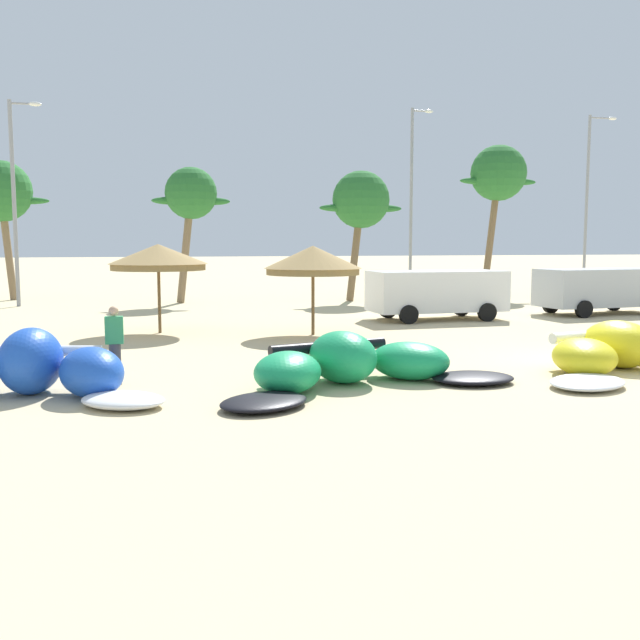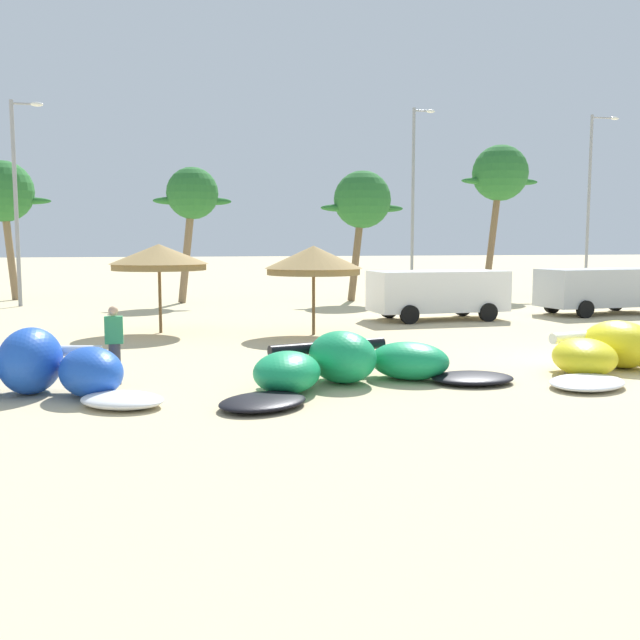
{
  "view_description": "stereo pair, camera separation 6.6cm",
  "coord_description": "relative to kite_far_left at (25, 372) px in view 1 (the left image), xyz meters",
  "views": [
    {
      "loc": [
        -10.49,
        -14.83,
        2.91
      ],
      "look_at": [
        -6.38,
        2.0,
        1.0
      ],
      "focal_mm": 39.73,
      "sensor_mm": 36.0,
      "label": 1
    },
    {
      "loc": [
        -10.43,
        -14.84,
        2.91
      ],
      "look_at": [
        -6.38,
        2.0,
        1.0
      ],
      "focal_mm": 39.73,
      "sensor_mm": 36.0,
      "label": 2
    }
  ],
  "objects": [
    {
      "name": "ground_plane",
      "position": [
        12.77,
        0.79,
        -0.49
      ],
      "size": [
        260.0,
        260.0,
        0.0
      ],
      "primitive_type": "plane",
      "color": "beige"
    },
    {
      "name": "kite_far_left",
      "position": [
        0.0,
        0.0,
        0.0
      ],
      "size": [
        5.8,
        3.4,
        1.28
      ],
      "color": "white",
      "rests_on": "ground"
    },
    {
      "name": "kite_left",
      "position": [
        6.27,
        -0.39,
        -0.08
      ],
      "size": [
        6.57,
        3.94,
        1.08
      ],
      "color": "black",
      "rests_on": "ground"
    },
    {
      "name": "kite_left_of_center",
      "position": [
        13.0,
        -0.19,
        -0.07
      ],
      "size": [
        6.92,
        4.02,
        1.1
      ],
      "color": "white",
      "rests_on": "ground"
    },
    {
      "name": "beach_umbrella_near_van",
      "position": [
        2.63,
        9.18,
        1.95
      ],
      "size": [
        3.14,
        3.14,
        2.85
      ],
      "color": "brown",
      "rests_on": "ground"
    },
    {
      "name": "beach_umbrella_middle",
      "position": [
        7.33,
        7.57,
        1.86
      ],
      "size": [
        3.08,
        3.08,
        2.8
      ],
      "color": "brown",
      "rests_on": "ground"
    },
    {
      "name": "parked_van",
      "position": [
        20.01,
        11.06,
        0.6
      ],
      "size": [
        5.34,
        2.6,
        1.84
      ],
      "color": "#B2B7BC",
      "rests_on": "ground"
    },
    {
      "name": "parked_car_second",
      "position": [
        12.73,
        10.69,
        0.6
      ],
      "size": [
        5.07,
        2.43,
        1.84
      ],
      "color": "white",
      "rests_on": "ground"
    },
    {
      "name": "person_near_kites",
      "position": [
        1.6,
        0.83,
        0.33
      ],
      "size": [
        0.36,
        0.24,
        1.62
      ],
      "color": "#383842",
      "rests_on": "ground"
    },
    {
      "name": "palm_leftmost",
      "position": [
        -4.68,
        24.27,
        4.86
      ],
      "size": [
        4.55,
        3.03,
        6.95
      ],
      "color": "#7F6647",
      "rests_on": "ground"
    },
    {
      "name": "palm_left",
      "position": [
        4.39,
        20.47,
        4.61
      ],
      "size": [
        3.7,
        2.46,
        6.46
      ],
      "color": "#7F6647",
      "rests_on": "ground"
    },
    {
      "name": "palm_left_of_gap",
      "position": [
        12.57,
        19.63,
        4.42
      ],
      "size": [
        4.22,
        2.81,
        6.4
      ],
      "color": "brown",
      "rests_on": "ground"
    },
    {
      "name": "palm_center_left",
      "position": [
        20.71,
        21.12,
        5.99
      ],
      "size": [
        4.46,
        2.97,
        8.08
      ],
      "color": "brown",
      "rests_on": "ground"
    },
    {
      "name": "lamppost_west",
      "position": [
        -3.34,
        20.38,
        4.6
      ],
      "size": [
        1.43,
        0.24,
        9.18
      ],
      "color": "gray",
      "rests_on": "ground"
    },
    {
      "name": "lamppost_west_center",
      "position": [
        17.53,
        25.5,
        5.33
      ],
      "size": [
        1.38,
        0.24,
        10.64
      ],
      "color": "gray",
      "rests_on": "ground"
    },
    {
      "name": "lamppost_east_center",
      "position": [
        29.09,
        25.24,
        5.42
      ],
      "size": [
        1.95,
        0.24,
        10.68
      ],
      "color": "gray",
      "rests_on": "ground"
    }
  ]
}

